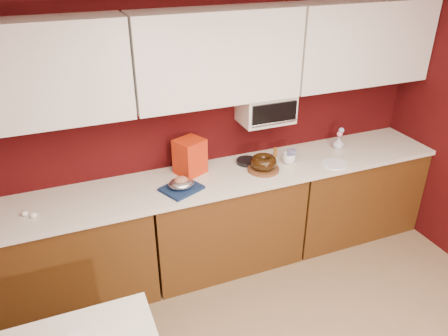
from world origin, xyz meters
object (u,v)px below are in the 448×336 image
bundt_cake (264,162)px  coffee_mug (289,158)px  foil_ham_nest (181,184)px  pandoro_box (190,157)px  blue_jar (291,155)px  flower_vase (339,142)px  toaster_oven (266,108)px

bundt_cake → coffee_mug: bundt_cake is taller
coffee_mug → bundt_cake: bearing=-171.2°
foil_ham_nest → pandoro_box: size_ratio=0.67×
pandoro_box → foil_ham_nest: bearing=-146.8°
coffee_mug → blue_jar: size_ratio=1.08×
bundt_cake → blue_jar: 0.33m
pandoro_box → coffee_mug: bearing=-34.9°
pandoro_box → flower_vase: size_ratio=2.35×
bundt_cake → flower_vase: flower_vase is taller
pandoro_box → flower_vase: pandoro_box is taller
foil_ham_nest → blue_jar: 1.06m
bundt_cake → toaster_oven: bearing=63.4°
toaster_oven → pandoro_box: toaster_oven is taller
blue_jar → bundt_cake: bearing=-165.1°
foil_ham_nest → coffee_mug: (1.01, 0.09, -0.00)m
foil_ham_nest → coffee_mug: bearing=5.0°
toaster_oven → blue_jar: 0.49m
toaster_oven → foil_ham_nest: size_ratio=2.24×
foil_ham_nest → coffee_mug: 1.01m
bundt_cake → foil_ham_nest: bundt_cake is taller
bundt_cake → flower_vase: bearing=9.1°
pandoro_box → coffee_mug: (0.85, -0.16, -0.10)m
toaster_oven → foil_ham_nest: 0.99m
flower_vase → foil_ham_nest: bearing=-173.4°
bundt_cake → pandoro_box: size_ratio=0.74×
bundt_cake → foil_ham_nest: size_ratio=1.11×
blue_jar → flower_vase: size_ratio=0.79×
pandoro_box → blue_jar: (0.90, -0.11, -0.10)m
foil_ham_nest → pandoro_box: pandoro_box is taller
toaster_oven → flower_vase: (0.74, -0.08, -0.41)m
coffee_mug → flower_vase: 0.59m
flower_vase → coffee_mug: bearing=-170.7°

